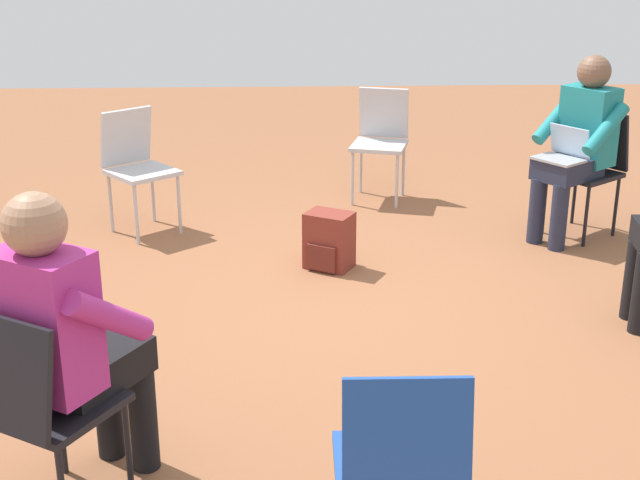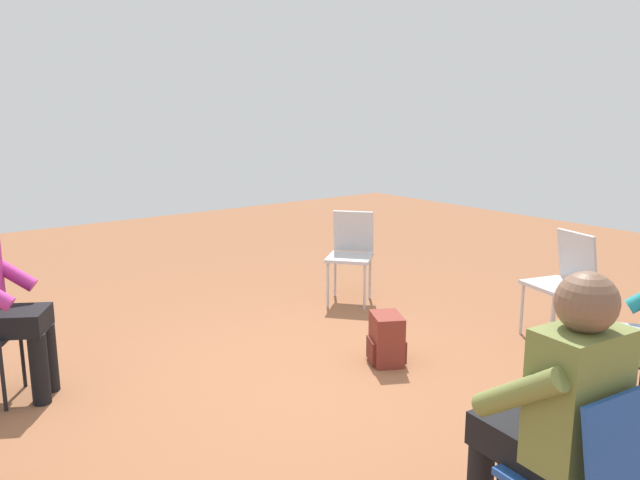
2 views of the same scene
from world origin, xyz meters
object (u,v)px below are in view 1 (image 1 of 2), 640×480
(chair_west, at_px, (400,465))
(backpack_near_laptop_user, at_px, (329,244))
(chair_northeast, at_px, (136,162))
(chair_east, at_px, (381,136))
(chair_southeast, at_px, (591,164))
(chair_northwest, at_px, (39,401))
(person_in_magenta, at_px, (67,332))
(person_with_laptop, at_px, (579,139))

(chair_west, distance_m, backpack_near_laptop_user, 2.91)
(chair_northeast, xyz_separation_m, chair_east, (0.70, -1.76, 0.00))
(chair_southeast, bearing_deg, chair_northwest, 99.18)
(chair_west, xyz_separation_m, chair_southeast, (3.48, -1.74, 0.00))
(chair_northeast, bearing_deg, chair_southeast, 137.20)
(backpack_near_laptop_user, bearing_deg, person_in_magenta, 155.52)
(person_in_magenta, bearing_deg, chair_east, 98.94)
(chair_east, bearing_deg, backpack_near_laptop_user, 87.78)
(chair_northeast, height_order, chair_east, same)
(chair_east, height_order, chair_northwest, same)
(chair_east, height_order, backpack_near_laptop_user, chair_east)
(chair_west, height_order, backpack_near_laptop_user, chair_west)
(chair_northeast, height_order, person_with_laptop, person_with_laptop)
(backpack_near_laptop_user, bearing_deg, chair_west, -178.42)
(chair_southeast, bearing_deg, chair_west, 116.76)
(chair_east, distance_m, chair_southeast, 1.61)
(chair_southeast, bearing_deg, chair_northeast, 50.16)
(chair_west, xyz_separation_m, person_in_magenta, (0.57, 1.13, 0.20))
(person_with_laptop, bearing_deg, person_in_magenta, 99.01)
(chair_east, distance_m, chair_northwest, 4.23)
(chair_west, height_order, person_with_laptop, person_with_laptop)
(chair_west, xyz_separation_m, person_with_laptop, (3.38, -1.60, 0.20))
(person_with_laptop, height_order, person_in_magenta, same)
(chair_northeast, bearing_deg, person_in_magenta, 54.84)
(person_with_laptop, relative_size, person_in_magenta, 1.00)
(person_with_laptop, bearing_deg, chair_northwest, 99.56)
(chair_northwest, bearing_deg, person_with_laptop, 77.12)
(chair_east, bearing_deg, chair_southeast, 162.68)
(person_in_magenta, xyz_separation_m, backpack_near_laptop_user, (2.31, -1.05, -0.54))
(chair_northwest, xyz_separation_m, chair_southeast, (3.05, -2.95, 0.00))
(chair_northeast, distance_m, chair_northwest, 3.22)
(chair_northeast, xyz_separation_m, backpack_near_laptop_user, (-0.76, -1.29, -0.34))
(chair_northeast, relative_size, chair_northwest, 1.00)
(chair_southeast, bearing_deg, person_in_magenta, 98.64)
(chair_northwest, height_order, backpack_near_laptop_user, chair_northwest)
(chair_southeast, xyz_separation_m, person_with_laptop, (-0.10, 0.14, 0.20))
(chair_east, relative_size, person_with_laptop, 0.69)
(chair_west, relative_size, person_with_laptop, 0.69)
(chair_northeast, height_order, person_in_magenta, person_in_magenta)
(chair_east, bearing_deg, person_with_laptop, 156.80)
(chair_west, distance_m, person_in_magenta, 1.28)
(chair_east, distance_m, person_in_magenta, 4.07)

